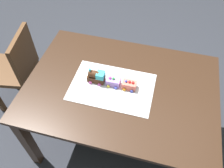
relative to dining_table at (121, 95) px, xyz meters
The scene contains 7 objects.
ground_plane 0.63m from the dining_table, ahead, with size 8.00×8.00×0.00m, color #2D3038.
dining_table is the anchor object (origin of this frame).
chair 1.06m from the dining_table, behind, with size 0.46×0.46×0.86m.
cake_board 0.13m from the dining_table, 157.90° to the right, with size 0.60×0.40×0.00m, color silver.
cake_locomotive 0.25m from the dining_table, behind, with size 0.14×0.08×0.12m.
cake_car_gondola_lavender 0.15m from the dining_table, behind, with size 0.10×0.08×0.07m.
cake_car_flatbed_coral 0.15m from the dining_table, ahead, with size 0.10×0.08×0.07m.
Camera 1 is at (0.21, -1.05, 2.05)m, focal length 36.96 mm.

